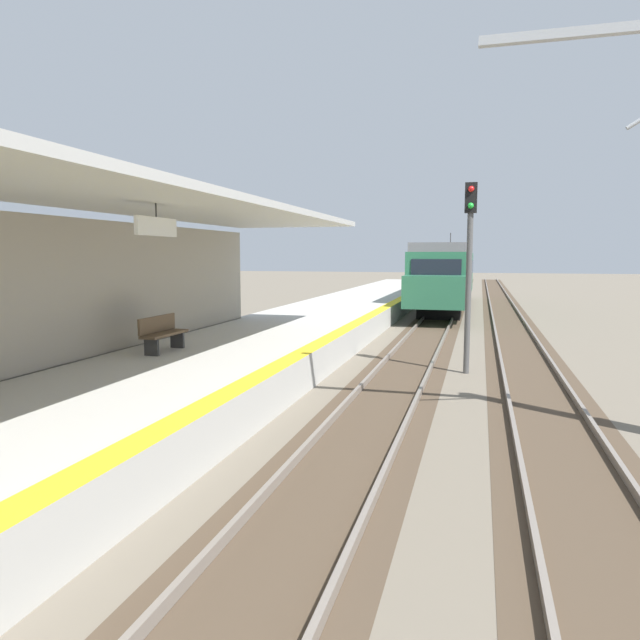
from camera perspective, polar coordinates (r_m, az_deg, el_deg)
station_platform at (r=17.59m, az=-5.94°, el=-2.78°), size 5.00×80.00×0.91m
track_pair_nearest_platform at (r=20.50m, az=9.83°, el=-2.66°), size 2.34×120.00×0.16m
track_pair_middle at (r=20.45m, az=19.36°, el=-2.96°), size 2.34×120.00×0.16m
approaching_train at (r=35.98m, az=12.46°, el=4.58°), size 2.93×19.60×4.76m
rail_signal_post at (r=16.18m, az=14.62°, el=6.00°), size 0.32×0.34×5.20m
platform_bench at (r=14.63m, az=-15.43°, el=-1.20°), size 0.45×1.60×0.88m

